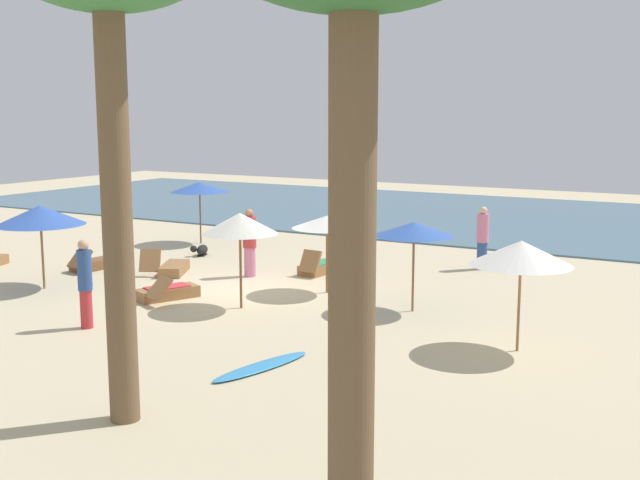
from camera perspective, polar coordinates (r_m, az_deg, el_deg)
The scene contains 17 objects.
ground_plane at distance 20.25m, azimuth -6.17°, elevation -3.70°, with size 60.00×60.00×0.00m, color beige.
ocean_water at distance 35.24m, azimuth 10.21°, elevation 1.80°, with size 48.00×16.00×0.06m, color #476B7F.
umbrella_0 at distance 27.42m, azimuth -8.67°, elevation 3.79°, with size 1.98×1.98×2.13m.
umbrella_1 at distance 18.18m, azimuth -5.79°, elevation 1.19°, with size 1.77×1.77×2.23m.
umbrella_2 at distance 21.35m, azimuth -19.49°, elevation 1.69°, with size 2.26×2.26×2.16m.
umbrella_3 at distance 19.67m, azimuth 0.51°, elevation 1.30°, with size 1.77×1.77×1.96m.
umbrella_4 at distance 15.29m, azimuth 14.28°, elevation -0.92°, with size 1.94×1.94×2.13m.
umbrella_5 at distance 17.94m, azimuth 6.78°, elevation 0.78°, with size 1.80×1.80×2.06m.
lounger_0 at distance 23.80m, azimuth -15.89°, elevation -1.63°, with size 0.76×1.76×0.67m.
lounger_1 at distance 19.61m, azimuth -10.99°, elevation -3.72°, with size 1.24×1.79×0.67m.
lounger_3 at distance 22.33m, azimuth 0.00°, elevation -1.95°, with size 0.72×1.67×0.75m.
lounger_4 at distance 22.63m, azimuth -10.62°, elevation -1.98°, with size 1.28×1.71×0.75m.
person_0 at distance 17.29m, azimuth -16.55°, elevation -2.95°, with size 0.36×0.36×1.89m.
person_1 at distance 23.25m, azimuth 11.62°, elevation 0.17°, with size 0.49×0.49×1.83m.
person_2 at distance 21.85m, azimuth -5.09°, elevation -0.18°, with size 0.52×0.52×1.89m.
dog at distance 25.29m, azimuth -8.55°, elevation -0.71°, with size 0.55×0.77×0.35m.
surfboard at distance 14.31m, azimuth -4.24°, elevation -9.05°, with size 0.90×2.31×0.07m.
Camera 1 is at (11.60, -15.97, 4.53)m, focal length 44.45 mm.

